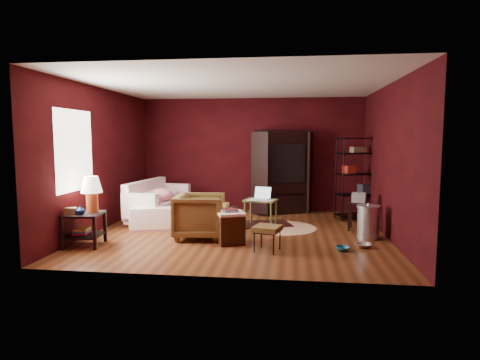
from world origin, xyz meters
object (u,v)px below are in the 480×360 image
at_px(armchair, 200,214).
at_px(laptop_desk, 261,202).
at_px(side_table, 88,204).
at_px(hamper, 231,227).
at_px(sofa, 157,200).
at_px(wire_shelving, 358,175).
at_px(tv_armoire, 281,170).

height_order(armchair, laptop_desk, armchair).
height_order(side_table, hamper, side_table).
relative_size(sofa, armchair, 2.55).
xyz_separation_m(sofa, side_table, (-0.48, -2.13, 0.26)).
height_order(hamper, wire_shelving, wire_shelving).
bearing_deg(side_table, tv_armoire, 46.96).
bearing_deg(hamper, armchair, 151.68).
bearing_deg(sofa, laptop_desk, -110.85).
distance_m(laptop_desk, wire_shelving, 2.37).
distance_m(sofa, side_table, 2.20).
relative_size(armchair, tv_armoire, 0.44).
bearing_deg(armchair, laptop_desk, -46.73).
bearing_deg(armchair, side_table, 107.58).
distance_m(armchair, laptop_desk, 1.53).
xyz_separation_m(side_table, tv_armoire, (3.18, 3.40, 0.35)).
bearing_deg(laptop_desk, side_table, -132.31).
xyz_separation_m(armchair, wire_shelving, (3.12, 2.11, 0.56)).
distance_m(sofa, tv_armoire, 3.05).
relative_size(hamper, tv_armoire, 0.31).
bearing_deg(tv_armoire, sofa, -178.10).
bearing_deg(armchair, hamper, -122.86).
xyz_separation_m(sofa, armchair, (1.29, -1.41, 0.00)).
bearing_deg(sofa, hamper, -146.49).
bearing_deg(side_table, laptop_desk, 33.52).
height_order(armchair, side_table, side_table).
bearing_deg(wire_shelving, sofa, 169.28).
relative_size(sofa, side_table, 1.94).
xyz_separation_m(side_table, wire_shelving, (4.89, 2.83, 0.30)).
distance_m(armchair, tv_armoire, 3.09).
height_order(laptop_desk, wire_shelving, wire_shelving).
bearing_deg(wire_shelving, side_table, -169.72).
distance_m(hamper, laptop_desk, 1.53).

